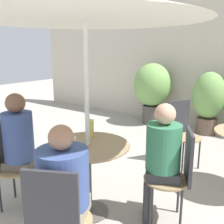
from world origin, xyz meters
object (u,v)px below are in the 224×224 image
Objects in this scene: cafe_table_near at (88,159)px; seated_person_2 at (162,153)px; bistro_chair_3 at (182,128)px; potted_plant_0 at (152,88)px; seated_person_0 at (20,141)px; beer_glass_1 at (91,128)px; bistro_chair_1 at (57,217)px; bistro_chair_2 at (178,169)px; bistro_chair_0 at (7,158)px; beer_glass_0 at (73,145)px; seated_person_1 at (64,187)px; umbrella at (85,4)px; potted_plant_1 at (209,99)px.

cafe_table_near is 0.69× the size of seated_person_2.
bistro_chair_3 is 2.17m from potted_plant_0.
seated_person_2 reaches higher than cafe_table_near.
cafe_table_near is at bearing -90.00° from seated_person_0.
potted_plant_0 is (-0.95, 3.17, -0.02)m from beer_glass_1.
bistro_chair_1 is 1.00× the size of bistro_chair_2.
bistro_chair_0 is 1.00× the size of bistro_chair_2.
beer_glass_0 is (-0.60, -0.56, 0.12)m from seated_person_2.
seated_person_2 reaches higher than bistro_chair_0.
bistro_chair_1 is at bearing 90.00° from seated_person_1.
bistro_chair_0 and bistro_chair_1 have the same top height.
umbrella reaches higher than potted_plant_0.
bistro_chair_3 is (-0.11, 2.47, 0.00)m from bistro_chair_1.
umbrella is at bearing -116.57° from cafe_table_near.
bistro_chair_1 is 4.16m from potted_plant_1.
bistro_chair_2 is 1.60m from seated_person_0.
seated_person_2 reaches higher than beer_glass_1.
bistro_chair_3 is at bearing 172.93° from bistro_chair_2.
bistro_chair_1 is at bearing -62.59° from umbrella.
potted_plant_1 is (-0.13, 1.68, 0.15)m from bistro_chair_3.
potted_plant_1 is (0.94, 3.78, 0.15)m from bistro_chair_0.
bistro_chair_3 is 2.34m from seated_person_1.
umbrella is (-0.00, -0.00, 1.45)m from cafe_table_near.
umbrella is at bearing -56.54° from beer_glass_1.
beer_glass_0 reaches higher than cafe_table_near.
seated_person_1 reaches higher than bistro_chair_2.
beer_glass_1 is 3.31m from potted_plant_0.
cafe_table_near is 0.66× the size of seated_person_0.
seated_person_0 is at bearing -90.00° from seated_person_2.
potted_plant_0 is (-1.10, 3.60, -0.00)m from beer_glass_0.
beer_glass_0 is 0.12× the size of potted_plant_1.
bistro_chair_1 is at bearing -55.78° from beer_glass_0.
umbrella is (-0.63, -0.33, 1.34)m from seated_person_2.
bistro_chair_2 reaches higher than cafe_table_near.
bistro_chair_0 is 0.87m from beer_glass_0.
bistro_chair_1 is at bearing -146.19° from bistro_chair_3.
bistro_chair_2 reaches higher than beer_glass_0.
seated_person_0 is 6.57× the size of beer_glass_1.
bistro_chair_2 is 3.05m from potted_plant_1.
cafe_table_near is 1.73m from bistro_chair_3.
potted_plant_0 reaches higher than bistro_chair_0.
bistro_chair_1 reaches higher than cafe_table_near.
beer_glass_1 is (-0.76, -0.14, 0.14)m from seated_person_2.
cafe_table_near is 0.71× the size of seated_person_1.
potted_plant_0 reaches higher than bistro_chair_1.
beer_glass_1 is (0.51, 0.52, 0.10)m from seated_person_0.
bistro_chair_2 is 1.00× the size of bistro_chair_3.
seated_person_0 is 0.74m from beer_glass_1.
beer_glass_0 is (0.80, 0.17, 0.27)m from bistro_chair_0.
potted_plant_1 is at bearing 35.64° from bistro_chair_3.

